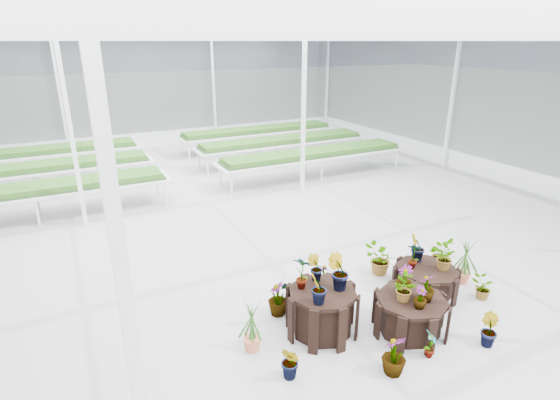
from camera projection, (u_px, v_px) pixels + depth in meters
name	position (u px, v px, depth m)	size (l,w,h in m)	color
ground_plane	(270.00, 271.00, 8.46)	(24.00, 24.00, 0.00)	gray
greenhouse_shell	(269.00, 158.00, 7.69)	(18.00, 24.00, 4.50)	white
steel_frame	(269.00, 158.00, 7.69)	(18.00, 24.00, 4.50)	silver
nursery_benches	(175.00, 163.00, 14.35)	(16.00, 7.00, 0.84)	silver
plinth_tall	(322.00, 311.00, 6.58)	(1.06, 1.06, 0.72)	black
plinth_mid	(410.00, 315.00, 6.61)	(1.10, 1.10, 0.58)	black
plinth_low	(425.00, 281.00, 7.64)	(1.10, 1.10, 0.49)	black
nursery_plants	(384.00, 281.00, 7.19)	(4.80, 2.78, 1.30)	#275119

